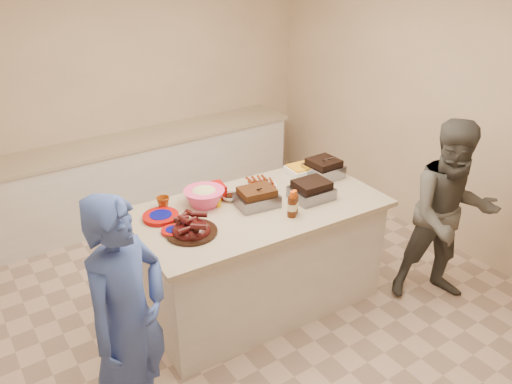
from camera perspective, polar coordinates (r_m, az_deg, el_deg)
room at (r=4.41m, az=-0.33°, el=-13.13°), size 4.50×5.00×2.70m
back_counter at (r=5.86m, az=-12.48°, el=2.04°), size 3.60×0.64×0.90m
island at (r=4.49m, az=0.37°, el=-12.28°), size 2.04×1.15×0.94m
rib_platter at (r=3.63m, az=-7.37°, el=-4.68°), size 0.41×0.41×0.15m
pulled_pork_tray at (r=3.97m, az=0.10°, el=-1.55°), size 0.35×0.29×0.10m
brisket_tray at (r=4.11m, az=6.31°, el=-0.71°), size 0.33×0.28×0.10m
roasting_pan at (r=4.50m, az=7.66°, el=1.75°), size 0.29×0.29×0.11m
coleslaw_bowl at (r=4.00m, az=-5.88°, el=-1.46°), size 0.34×0.34×0.22m
sausage_plate at (r=4.27m, az=0.63°, el=0.59°), size 0.33×0.33×0.04m
mac_cheese_dish at (r=4.56m, az=5.52°, el=2.19°), size 0.33×0.25×0.08m
bbq_bottle_a at (r=3.82m, az=4.09°, el=-2.78°), size 0.07×0.07×0.21m
bbq_bottle_b at (r=3.87m, az=4.34°, el=-2.40°), size 0.07×0.07×0.19m
mustard_bottle at (r=3.96m, az=-4.30°, el=-1.66°), size 0.05×0.05×0.12m
sauce_bowl at (r=4.06m, az=-2.94°, el=-0.86°), size 0.15×0.05×0.15m
plate_stack_large at (r=3.85m, az=-10.80°, el=-3.00°), size 0.29×0.29×0.03m
plate_stack_small at (r=3.66m, az=-9.45°, el=-4.57°), size 0.18×0.18×0.02m
plastic_cup at (r=3.99m, az=-10.50°, el=-1.82°), size 0.11×0.10×0.10m
basket_stack at (r=4.11m, az=-5.14°, el=-0.63°), size 0.24×0.20×0.11m
guest_gray at (r=4.84m, az=19.70°, el=-10.86°), size 1.52×1.79×0.61m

